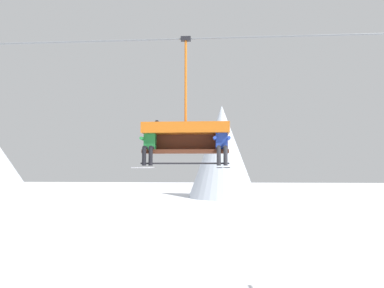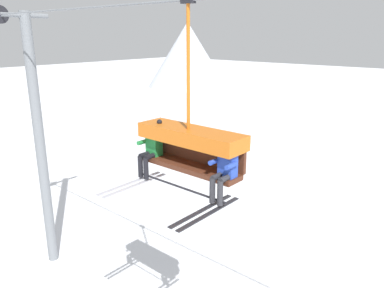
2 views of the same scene
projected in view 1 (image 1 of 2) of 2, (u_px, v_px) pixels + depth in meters
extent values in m
cone|color=silver|center=(222.00, 151.00, 55.66)|extent=(12.47, 12.47, 17.11)
cylinder|color=slate|center=(217.00, 38.00, 8.46)|extent=(19.58, 0.05, 0.05)
cube|color=#512819|center=(186.00, 152.00, 8.26)|extent=(2.36, 0.48, 0.10)
cube|color=#512819|center=(186.00, 142.00, 8.56)|extent=(2.36, 0.08, 0.45)
cube|color=#D16619|center=(186.00, 129.00, 8.37)|extent=(2.41, 0.68, 0.30)
cylinder|color=black|center=(185.00, 163.00, 7.92)|extent=(2.36, 0.04, 0.04)
cylinder|color=#D16619|center=(186.00, 81.00, 8.41)|extent=(0.07, 0.07, 2.36)
cube|color=black|center=(186.00, 39.00, 8.51)|extent=(0.28, 0.12, 0.12)
cube|color=#23843D|center=(150.00, 141.00, 8.33)|extent=(0.32, 0.22, 0.52)
sphere|color=#284C93|center=(150.00, 128.00, 8.35)|extent=(0.22, 0.22, 0.22)
ellipsoid|color=black|center=(149.00, 127.00, 8.25)|extent=(0.17, 0.04, 0.08)
cylinder|color=black|center=(146.00, 148.00, 8.14)|extent=(0.11, 0.34, 0.11)
cylinder|color=black|center=(152.00, 148.00, 8.13)|extent=(0.11, 0.34, 0.11)
cylinder|color=black|center=(144.00, 157.00, 7.96)|extent=(0.11, 0.11, 0.48)
cylinder|color=black|center=(151.00, 157.00, 7.95)|extent=(0.11, 0.11, 0.48)
cube|color=#B2B2BC|center=(141.00, 168.00, 7.64)|extent=(0.09, 1.70, 0.02)
cube|color=#B2B2BC|center=(148.00, 168.00, 7.63)|extent=(0.09, 1.70, 0.02)
cylinder|color=#23843D|center=(142.00, 139.00, 8.19)|extent=(0.09, 0.30, 0.09)
cylinder|color=#23843D|center=(157.00, 128.00, 8.34)|extent=(0.09, 0.09, 0.30)
sphere|color=black|center=(157.00, 122.00, 8.35)|extent=(0.11, 0.11, 0.11)
cube|color=#2847B7|center=(222.00, 140.00, 8.21)|extent=(0.32, 0.22, 0.52)
sphere|color=black|center=(221.00, 127.00, 8.23)|extent=(0.22, 0.22, 0.22)
ellipsoid|color=black|center=(222.00, 127.00, 8.13)|extent=(0.17, 0.04, 0.08)
cylinder|color=#2D2D33|center=(219.00, 148.00, 8.02)|extent=(0.11, 0.34, 0.11)
cylinder|color=#2D2D33|center=(225.00, 148.00, 8.01)|extent=(0.11, 0.34, 0.11)
cylinder|color=#2D2D33|center=(219.00, 156.00, 7.84)|extent=(0.11, 0.11, 0.48)
cylinder|color=#2D2D33|center=(226.00, 156.00, 7.83)|extent=(0.11, 0.11, 0.48)
cube|color=#232328|center=(219.00, 168.00, 7.52)|extent=(0.09, 1.70, 0.02)
cube|color=#232328|center=(226.00, 168.00, 7.51)|extent=(0.09, 1.70, 0.02)
cylinder|color=#2847B7|center=(215.00, 138.00, 8.07)|extent=(0.09, 0.30, 0.09)
cylinder|color=#2847B7|center=(229.00, 138.00, 8.05)|extent=(0.09, 0.30, 0.09)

